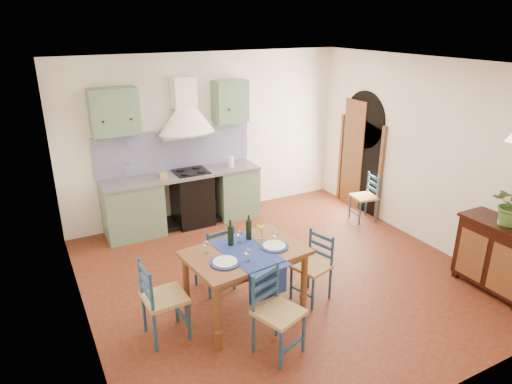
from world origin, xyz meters
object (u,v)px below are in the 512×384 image
sideboard (500,255)px  potted_plant (512,204)px  dining_table (246,259)px  chair_near (276,312)px

sideboard → potted_plant: bearing=-32.8°
sideboard → dining_table: bearing=161.3°
dining_table → sideboard: 3.25m
dining_table → chair_near: size_ratio=1.52×
chair_near → potted_plant: 3.19m
chair_near → sideboard: 3.10m
potted_plant → sideboard: bearing=147.2°
dining_table → potted_plant: potted_plant is taller
dining_table → sideboard: size_ratio=1.34×
sideboard → potted_plant: potted_plant is taller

